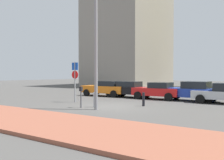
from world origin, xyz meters
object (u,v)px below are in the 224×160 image
(parked_car_blue, at_px, (192,91))
(traffic_bollard_near, at_px, (94,100))
(parking_sign_post, at_px, (75,77))
(parking_meter, at_px, (81,94))
(parked_car_orange, at_px, (105,88))
(parked_car_black, at_px, (129,89))
(parked_car_red, at_px, (158,90))
(street_lamp, at_px, (96,37))
(traffic_bollard_mid, at_px, (144,99))

(parked_car_blue, bearing_deg, traffic_bollard_near, -120.66)
(parking_sign_post, xyz_separation_m, parking_meter, (2.34, -2.05, -1.01))
(parked_car_orange, bearing_deg, parked_car_black, 5.99)
(parking_meter, bearing_deg, parked_car_red, 75.71)
(parking_meter, bearing_deg, street_lamp, -4.82)
(parking_sign_post, distance_m, traffic_bollard_near, 3.46)
(parking_meter, relative_size, traffic_bollard_near, 1.38)
(parked_car_black, height_order, parked_car_red, parked_car_black)
(traffic_bollard_mid, bearing_deg, parked_car_black, 128.99)
(traffic_bollard_near, relative_size, traffic_bollard_mid, 1.07)
(traffic_bollard_near, bearing_deg, street_lamp, -47.54)
(parked_car_black, relative_size, traffic_bollard_near, 4.51)
(street_lamp, bearing_deg, parked_car_black, 106.12)
(parked_car_blue, height_order, traffic_bollard_mid, parked_car_blue)
(parked_car_blue, bearing_deg, traffic_bollard_mid, -110.24)
(traffic_bollard_near, xyz_separation_m, traffic_bollard_mid, (2.37, 2.17, -0.03))
(parked_car_blue, xyz_separation_m, traffic_bollard_mid, (-1.79, -4.84, -0.33))
(parking_sign_post, xyz_separation_m, traffic_bollard_mid, (5.23, 0.82, -1.42))
(traffic_bollard_mid, bearing_deg, parked_car_blue, 69.76)
(parked_car_orange, relative_size, street_lamp, 0.61)
(parked_car_blue, relative_size, parking_sign_post, 1.47)
(street_lamp, distance_m, traffic_bollard_mid, 5.11)
(parked_car_orange, distance_m, parking_meter, 8.13)
(parking_meter, bearing_deg, parked_car_blue, 58.76)
(parked_car_orange, height_order, parked_car_red, parked_car_orange)
(parked_car_black, relative_size, parked_car_red, 1.10)
(parked_car_orange, distance_m, parked_car_black, 2.37)
(parked_car_red, xyz_separation_m, parked_car_blue, (2.77, 0.23, 0.05))
(traffic_bollard_near, height_order, traffic_bollard_mid, traffic_bollard_near)
(parking_meter, distance_m, traffic_bollard_mid, 4.09)
(parked_car_black, xyz_separation_m, parking_sign_post, (-1.35, -5.60, 1.14))
(parked_car_red, height_order, parking_meter, parked_car_red)
(parked_car_red, relative_size, parked_car_blue, 0.90)
(street_lamp, bearing_deg, traffic_bollard_mid, 61.18)
(parked_car_black, relative_size, parking_meter, 3.28)
(parked_car_black, bearing_deg, parked_car_red, -3.54)
(street_lamp, height_order, traffic_bollard_near, street_lamp)
(parked_car_red, bearing_deg, traffic_bollard_mid, -77.93)
(traffic_bollard_near, bearing_deg, parking_sign_post, 154.76)
(parked_car_black, bearing_deg, parked_car_orange, -174.01)
(parking_sign_post, bearing_deg, parked_car_orange, 100.66)
(parked_car_black, relative_size, parked_car_blue, 0.99)
(parked_car_orange, bearing_deg, parking_meter, -65.67)
(parked_car_black, height_order, parked_car_blue, parked_car_blue)
(parking_sign_post, bearing_deg, parked_car_blue, 38.90)
(parked_car_orange, height_order, parking_sign_post, parking_sign_post)
(traffic_bollard_near, bearing_deg, parked_car_black, 102.22)
(parked_car_orange, distance_m, parked_car_blue, 8.03)
(parked_car_orange, xyz_separation_m, traffic_bollard_mid, (6.24, -4.54, -0.30))
(traffic_bollard_mid, bearing_deg, parked_car_red, 102.07)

